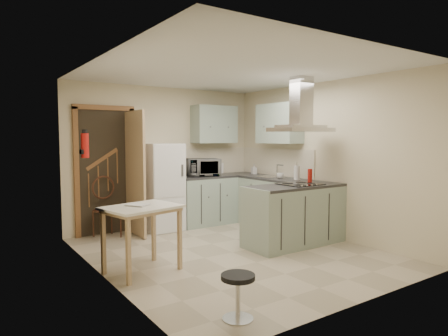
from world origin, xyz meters
TOP-DOWN VIEW (x-y plane):
  - floor at (0.00, 0.00)m, footprint 4.20×4.20m
  - ceiling at (0.00, 0.00)m, footprint 4.20×4.20m
  - back_wall at (0.00, 2.10)m, footprint 3.60×0.00m
  - left_wall at (-1.80, 0.00)m, footprint 0.00×4.20m
  - right_wall at (1.80, 0.00)m, footprint 0.00×4.20m
  - doorway at (-1.10, 2.07)m, footprint 1.10×0.12m
  - fridge at (-0.20, 1.80)m, footprint 0.60×0.60m
  - counter_back at (0.66, 1.80)m, footprint 1.08×0.60m
  - counter_right at (1.50, 1.12)m, footprint 0.60×1.95m
  - splashback at (0.96, 2.09)m, footprint 1.68×0.02m
  - wall_cabinet_back at (0.95, 1.93)m, footprint 0.85×0.35m
  - wall_cabinet_right at (1.62, 0.85)m, footprint 0.35×0.90m
  - peninsula at (1.02, -0.18)m, footprint 1.55×0.65m
  - hob at (1.12, -0.18)m, footprint 0.58×0.50m
  - extractor_hood at (1.12, -0.18)m, footprint 0.90×0.55m
  - sink at (1.50, 0.95)m, footprint 0.45×0.40m
  - fire_extinguisher at (-1.74, 0.90)m, footprint 0.10×0.10m
  - drop_leaf_table at (-1.36, -0.04)m, footprint 0.97×0.81m
  - bentwood_chair at (-1.17, 1.83)m, footprint 0.45×0.45m
  - stool at (-1.16, -1.70)m, footprint 0.39×0.39m
  - microwave at (0.61, 1.77)m, footprint 0.66×0.53m
  - kettle at (1.06, 1.92)m, footprint 0.21×0.21m
  - cereal_box at (0.79, 1.93)m, footprint 0.14×0.20m
  - soap_bottle at (1.62, 1.55)m, footprint 0.10×0.10m
  - paper_towel at (1.53, 0.30)m, footprint 0.12×0.12m
  - cup at (1.46, 0.62)m, footprint 0.15×0.15m
  - red_bottle at (1.53, 0.00)m, footprint 0.08×0.08m
  - book at (-1.46, -0.03)m, footprint 0.29×0.31m

SIDE VIEW (x-z plane):
  - floor at x=0.00m, z-range 0.00..0.00m
  - stool at x=-1.16m, z-range 0.00..0.41m
  - drop_leaf_table at x=-1.36m, z-range 0.00..0.80m
  - bentwood_chair at x=-1.17m, z-range 0.00..0.89m
  - counter_back at x=0.66m, z-range 0.00..0.90m
  - counter_right at x=1.50m, z-range 0.00..0.90m
  - peninsula at x=1.02m, z-range 0.00..0.90m
  - fridge at x=-0.20m, z-range 0.00..1.50m
  - book at x=-1.46m, z-range 0.80..0.91m
  - sink at x=1.50m, z-range 0.90..0.91m
  - hob at x=1.12m, z-range 0.90..0.91m
  - cup at x=1.46m, z-range 0.90..0.99m
  - soap_bottle at x=1.62m, z-range 0.90..1.09m
  - red_bottle at x=1.53m, z-range 0.90..1.10m
  - kettle at x=1.06m, z-range 0.90..1.14m
  - paper_towel at x=1.53m, z-range 0.90..1.15m
  - cereal_box at x=0.79m, z-range 0.90..1.17m
  - doorway at x=-1.10m, z-range 0.00..2.10m
  - microwave at x=0.61m, z-range 0.90..1.22m
  - splashback at x=0.96m, z-range 0.90..1.40m
  - back_wall at x=0.00m, z-range -0.55..3.05m
  - left_wall at x=-1.80m, z-range -0.85..3.35m
  - right_wall at x=1.80m, z-range -0.85..3.35m
  - fire_extinguisher at x=-1.74m, z-range 1.34..1.66m
  - extractor_hood at x=1.12m, z-range 1.67..1.77m
  - wall_cabinet_back at x=0.95m, z-range 1.50..2.20m
  - wall_cabinet_right at x=1.62m, z-range 1.50..2.20m
  - ceiling at x=0.00m, z-range 2.50..2.50m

